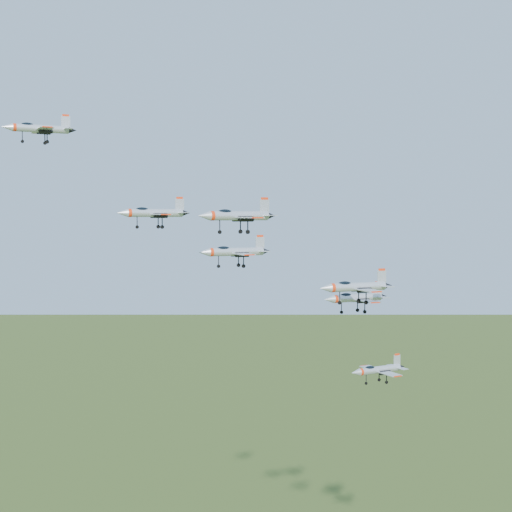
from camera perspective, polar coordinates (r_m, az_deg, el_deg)
name	(u,v)px	position (r m, az deg, el deg)	size (l,w,h in m)	color
jet_lead	(39,128)	(121.43, -16.99, 9.74)	(11.81, 9.74, 3.16)	silver
jet_left_high	(153,213)	(113.26, -8.23, 3.45)	(11.98, 9.84, 3.21)	silver
jet_right_high	(237,216)	(95.68, -1.55, 3.26)	(11.78, 9.78, 3.15)	silver
jet_left_low	(234,252)	(128.91, -1.76, 0.36)	(13.93, 11.43, 3.73)	silver
jet_right_low	(356,287)	(111.10, 7.97, -2.45)	(12.77, 10.51, 3.42)	silver
jet_trail	(355,298)	(121.30, 7.95, -3.32)	(12.42, 10.21, 3.33)	silver
jet_extra	(378,370)	(139.38, 9.72, -8.95)	(12.65, 10.47, 3.38)	silver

